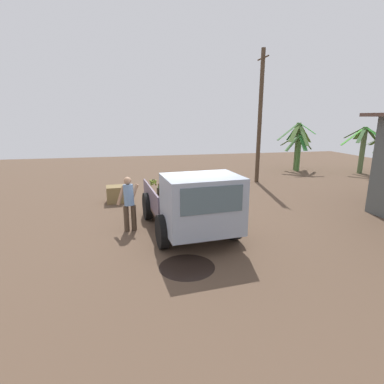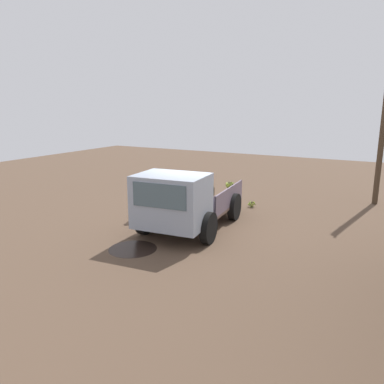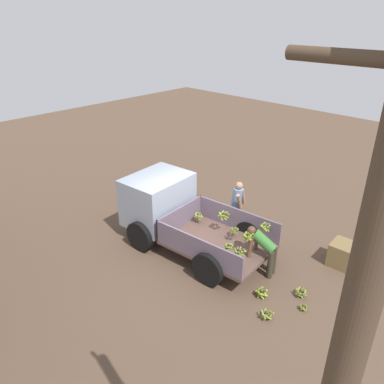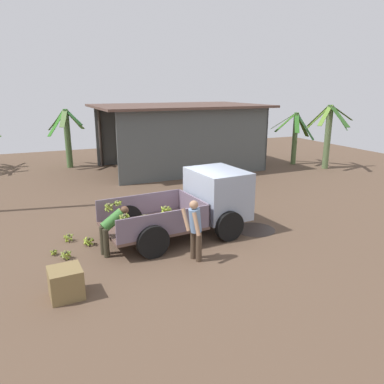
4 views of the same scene
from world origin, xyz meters
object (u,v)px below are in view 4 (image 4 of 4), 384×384
object	(u,v)px
person_worker_loading	(112,227)
wooden_crate_0	(66,283)
banana_bunch_on_ground_2	(68,237)
cargo_truck	(205,200)
person_foreground_visitor	(195,227)
banana_bunch_on_ground_1	(66,254)
banana_bunch_on_ground_3	(89,241)
banana_bunch_on_ground_0	(54,252)

from	to	relation	value
person_worker_loading	wooden_crate_0	distance (m)	2.29
banana_bunch_on_ground_2	cargo_truck	bearing A→B (deg)	-10.98
person_foreground_visitor	banana_bunch_on_ground_1	size ratio (longest dim) A/B	5.36
banana_bunch_on_ground_1	wooden_crate_0	size ratio (longest dim) A/B	0.45
banana_bunch_on_ground_2	banana_bunch_on_ground_3	bearing A→B (deg)	-45.85
cargo_truck	banana_bunch_on_ground_3	world-z (taller)	cargo_truck
banana_bunch_on_ground_0	cargo_truck	bearing A→B (deg)	0.43
cargo_truck	person_foreground_visitor	world-z (taller)	cargo_truck
banana_bunch_on_ground_0	banana_bunch_on_ground_3	xyz separation A→B (m)	(0.95, 0.30, 0.04)
banana_bunch_on_ground_2	banana_bunch_on_ground_3	xyz separation A→B (m)	(0.50, -0.51, -0.00)
person_worker_loading	wooden_crate_0	xyz separation A→B (m)	(-1.37, -1.78, -0.44)
banana_bunch_on_ground_1	banana_bunch_on_ground_3	world-z (taller)	banana_bunch_on_ground_3
cargo_truck	banana_bunch_on_ground_2	size ratio (longest dim) A/B	14.75
cargo_truck	banana_bunch_on_ground_0	xyz separation A→B (m)	(-4.47, -0.03, -0.92)
banana_bunch_on_ground_1	wooden_crate_0	bearing A→B (deg)	-94.69
banana_bunch_on_ground_0	banana_bunch_on_ground_1	world-z (taller)	banana_bunch_on_ground_1
banana_bunch_on_ground_3	wooden_crate_0	bearing A→B (deg)	-107.85
banana_bunch_on_ground_0	banana_bunch_on_ground_3	distance (m)	1.00
cargo_truck	banana_bunch_on_ground_2	world-z (taller)	cargo_truck
person_foreground_visitor	banana_bunch_on_ground_0	size ratio (longest dim) A/B	8.19
cargo_truck	person_worker_loading	distance (m)	3.03
person_foreground_visitor	wooden_crate_0	size ratio (longest dim) A/B	2.42
banana_bunch_on_ground_2	banana_bunch_on_ground_3	distance (m)	0.71
person_worker_loading	banana_bunch_on_ground_0	size ratio (longest dim) A/B	6.38
cargo_truck	wooden_crate_0	distance (m)	4.97
banana_bunch_on_ground_0	banana_bunch_on_ground_2	size ratio (longest dim) A/B	0.66
banana_bunch_on_ground_1	person_foreground_visitor	bearing A→B (deg)	-24.21
person_foreground_visitor	banana_bunch_on_ground_1	xyz separation A→B (m)	(-3.07, 1.38, -0.77)
person_foreground_visitor	banana_bunch_on_ground_1	world-z (taller)	person_foreground_visitor
banana_bunch_on_ground_1	wooden_crate_0	distance (m)	1.93
person_foreground_visitor	banana_bunch_on_ground_3	bearing A→B (deg)	-56.42
cargo_truck	wooden_crate_0	size ratio (longest dim) A/B	6.63
wooden_crate_0	banana_bunch_on_ground_3	bearing A→B (deg)	72.15
person_worker_loading	banana_bunch_on_ground_3	distance (m)	1.16
person_worker_loading	banana_bunch_on_ground_3	world-z (taller)	person_worker_loading
banana_bunch_on_ground_1	wooden_crate_0	world-z (taller)	wooden_crate_0
banana_bunch_on_ground_2	wooden_crate_0	distance (m)	3.12
cargo_truck	banana_bunch_on_ground_1	bearing A→B (deg)	-179.78
person_worker_loading	cargo_truck	bearing A→B (deg)	-1.56
person_foreground_visitor	banana_bunch_on_ground_0	xyz separation A→B (m)	(-3.35, 1.75, -0.81)
cargo_truck	person_worker_loading	size ratio (longest dim) A/B	3.52
banana_bunch_on_ground_1	banana_bunch_on_ground_2	size ratio (longest dim) A/B	1.00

